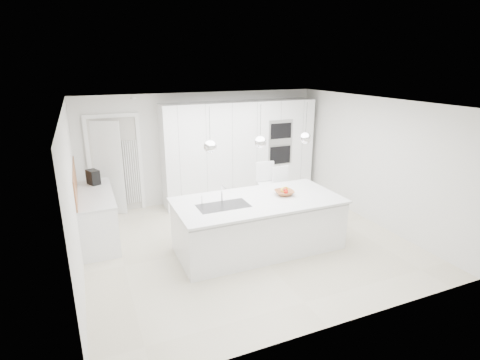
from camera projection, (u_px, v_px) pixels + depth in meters
name	position (u px, v px, depth m)	size (l,w,h in m)	color
floor	(246.00, 242.00, 6.81)	(5.50, 5.50, 0.00)	beige
wall_back	(203.00, 148.00, 8.63)	(5.50, 5.50, 0.00)	silver
wall_left	(73.00, 198.00, 5.41)	(5.00, 5.00, 0.00)	silver
ceiling	(247.00, 103.00, 6.06)	(5.50, 5.50, 0.00)	white
tall_cabinets	(240.00, 151.00, 8.70)	(3.60, 0.60, 2.30)	white
oven_stack	(280.00, 142.00, 8.70)	(0.62, 0.04, 1.05)	#A5A5A8
doorway_frame	(116.00, 166.00, 7.94)	(1.11, 0.08, 2.13)	white
hallway_door	(104.00, 169.00, 7.81)	(0.82, 0.04, 2.00)	white
radiator	(132.00, 172.00, 8.11)	(0.32, 0.04, 1.40)	white
left_base_cabinets	(97.00, 217.00, 6.82)	(0.60, 1.80, 0.86)	white
left_worktop	(94.00, 194.00, 6.68)	(0.62, 1.82, 0.04)	white
oak_backsplash	(75.00, 181.00, 6.50)	(0.02, 1.80, 0.50)	#A36439
island_base	(259.00, 226.00, 6.45)	(2.80, 1.20, 0.86)	white
island_worktop	(258.00, 201.00, 6.36)	(2.84, 1.40, 0.04)	white
island_sink	(223.00, 210.00, 6.10)	(0.84, 0.44, 0.18)	#3F3F42
island_tap	(222.00, 193.00, 6.22)	(0.02, 0.02, 0.30)	white
pendant_left	(210.00, 147.00, 5.70)	(0.20, 0.20, 0.20)	white
pendant_mid	(260.00, 142.00, 6.01)	(0.20, 0.20, 0.20)	white
pendant_right	(305.00, 138.00, 6.33)	(0.20, 0.20, 0.20)	white
fruit_bowl	(284.00, 193.00, 6.56)	(0.33, 0.33, 0.08)	#A36439
espresso_machine	(93.00, 177.00, 7.12)	(0.17, 0.26, 0.28)	black
bar_stool_left	(268.00, 193.00, 7.55)	(0.40, 0.56, 1.21)	white
bar_stool_right	(283.00, 196.00, 7.49)	(0.38, 0.52, 1.14)	white
apple_a	(286.00, 191.00, 6.55)	(0.09, 0.09, 0.09)	#A90E06
apple_b	(286.00, 191.00, 6.55)	(0.08, 0.08, 0.08)	#A90E06
apple_c	(286.00, 192.00, 6.51)	(0.07, 0.07, 0.07)	#A90E06
banana_bunch	(284.00, 189.00, 6.53)	(0.19, 0.19, 0.03)	yellow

